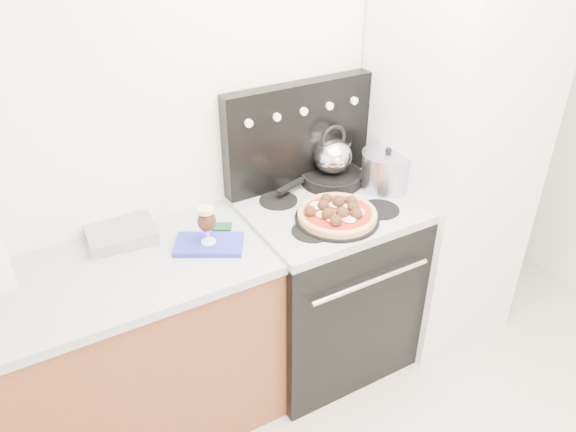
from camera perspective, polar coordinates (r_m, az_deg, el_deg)
room_shell at (r=1.81m, az=17.82°, el=-2.96°), size 3.52×3.01×2.52m
base_cabinet at (r=2.60m, az=-18.19°, el=-14.39°), size 1.45×0.60×0.86m
countertop at (r=2.31m, az=-20.04°, el=-6.54°), size 1.48×0.63×0.04m
stove_body at (r=2.86m, az=3.75°, el=-7.21°), size 0.76×0.65×0.88m
cooktop at (r=2.60m, az=4.10°, el=0.70°), size 0.76×0.65×0.04m
backguard at (r=2.68m, az=1.06°, el=8.30°), size 0.76×0.08×0.50m
fridge at (r=2.96m, az=15.82°, el=4.76°), size 0.64×0.68×1.90m
foil_sheet at (r=2.46m, az=-16.54°, el=-1.82°), size 0.29×0.23×0.06m
oven_mitt at (r=2.35m, az=-8.05°, el=-2.88°), size 0.32×0.28×0.02m
beer_glass at (r=2.30m, az=-8.22°, el=-0.92°), size 0.09×0.09×0.17m
pizza_pan at (r=2.48m, az=5.01°, el=-0.26°), size 0.46×0.46×0.01m
pizza at (r=2.47m, az=5.04°, el=0.35°), size 0.44×0.44×0.05m
skillet at (r=2.77m, az=4.45°, el=3.93°), size 0.38×0.38×0.05m
tea_kettle at (r=2.71m, az=4.56°, el=6.36°), size 0.23×0.23×0.21m
stock_pot at (r=2.74m, az=9.97°, el=4.53°), size 0.27×0.27×0.17m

